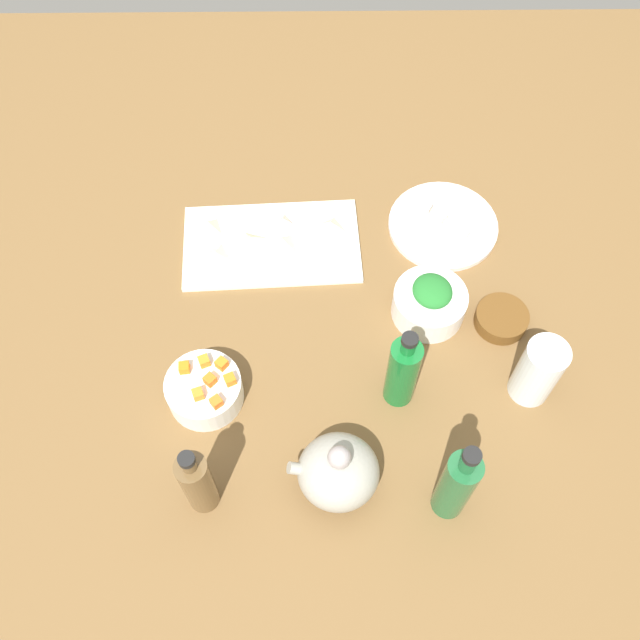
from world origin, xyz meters
The scene contains 31 objects.
tabletop centered at (0.00, 0.00, 1.50)cm, with size 190.00×190.00×3.00cm, color brown.
cutting_board centered at (9.66, -20.65, 3.50)cm, with size 35.72×20.52×1.00cm, color white.
plate_tofu centered at (-25.78, -25.03, 3.60)cm, with size 22.60×22.60×1.20cm, color white.
bowl_greens centered at (-20.78, -4.43, 6.06)cm, with size 13.96×13.96×6.12cm, color white.
bowl_carrots centered at (20.64, 13.00, 5.88)cm, with size 13.55×13.55×5.76cm, color white.
bowl_small_side centered at (-34.52, -1.94, 4.54)cm, with size 10.05×10.05×3.08cm, color brown.
teapot centered at (-2.64, 29.03, 8.68)cm, with size 15.19×13.20×14.36cm.
bottle_0 centered at (-20.88, 32.77, 12.95)cm, with size 5.47×5.47×23.69cm.
bottle_1 centered at (19.67, 31.50, 11.53)cm, with size 5.16×5.16×19.85cm.
bottle_2 centered at (-13.98, 12.64, 11.91)cm, with size 5.46×5.46×20.82cm.
drinking_glass_0 centered at (-37.71, 12.01, 10.26)cm, with size 7.41×7.41×14.51cm, color white.
carrot_cube_0 centered at (23.85, 10.37, 9.66)cm, with size 1.80×1.80×1.80cm, color orange.
carrot_cube_1 centered at (21.07, 15.43, 9.66)cm, with size 1.80×1.80×1.80cm, color orange.
carrot_cube_2 centered at (15.72, 12.74, 9.66)cm, with size 1.80×1.80×1.80cm, color orange.
carrot_cube_3 centered at (20.47, 9.12, 9.66)cm, with size 1.80×1.80×1.80cm, color orange.
carrot_cube_4 centered at (19.20, 12.77, 9.66)cm, with size 1.80×1.80×1.80cm, color orange.
carrot_cube_5 centered at (17.36, 9.65, 9.66)cm, with size 1.80×1.80×1.80cm, color orange.
carrot_cube_6 centered at (17.84, 16.94, 9.66)cm, with size 1.80×1.80×1.80cm, color orange.
chopped_greens_mound centered at (-20.78, -4.43, 10.68)cm, with size 7.82×7.35×3.11cm, color #24722C.
tofu_cube_0 centered at (-29.20, -25.72, 5.30)cm, with size 2.20×2.20×2.20cm, color white.
tofu_cube_1 centered at (-25.45, -21.83, 5.30)cm, with size 2.20×2.20×2.20cm, color #F4EFCB.
tofu_cube_2 centered at (-25.12, -25.80, 5.30)cm, with size 2.20×2.20×2.20cm, color silver.
tofu_cube_3 centered at (-21.91, -23.24, 5.30)cm, with size 2.20×2.20×2.20cm, color #FBF4CD.
tofu_cube_4 centered at (-29.10, -21.25, 5.30)cm, with size 2.20×2.20×2.20cm, color white.
tofu_cube_5 centered at (-22.24, -28.32, 5.30)cm, with size 2.20×2.20×2.20cm, color white.
dumpling_0 centered at (-2.40, -23.77, 5.34)cm, with size 5.46×4.83×2.68cm, color beige.
dumpling_1 centered at (22.57, -24.14, 5.36)cm, with size 4.64×4.57×2.71cm, color beige.
dumpling_2 centered at (7.27, -25.15, 5.07)cm, with size 4.14×3.59×2.15cm, color beige.
dumpling_3 centered at (7.36, -19.59, 5.41)cm, with size 4.97×4.95×2.82cm, color beige.
dumpling_4 centered at (20.70, -16.94, 5.05)cm, with size 5.29×4.79×2.11cm, color beige.
dumpling_5 centered at (13.77, -19.98, 5.49)cm, with size 5.95×5.43×2.98cm, color beige.
Camera 1 is at (0.69, 66.38, 121.77)cm, focal length 40.18 mm.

